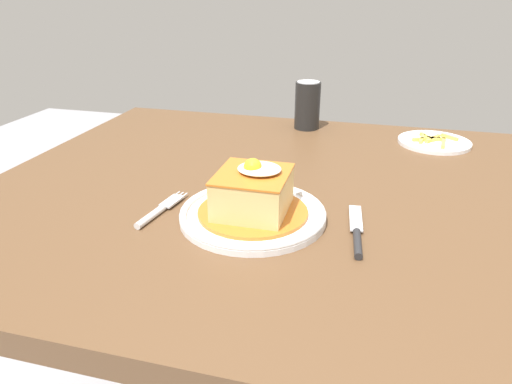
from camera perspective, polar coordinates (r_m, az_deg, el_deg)
The scene contains 7 objects.
dining_table at distance 0.94m, azimuth 6.46°, elevation -5.74°, with size 1.26×0.96×0.77m.
main_plate at distance 0.77m, azimuth -0.38°, elevation -2.68°, with size 0.24×0.24×0.02m.
sandwich_meal at distance 0.76m, azimuth -0.35°, elevation -0.22°, with size 0.18×0.18×0.10m.
fork at distance 0.81m, azimuth -11.88°, elevation -2.32°, with size 0.04×0.14×0.01m.
knife at distance 0.73m, azimuth 12.20°, elevation -5.22°, with size 0.03×0.17×0.01m.
soda_can at distance 1.26m, azimuth 6.28°, elevation 10.45°, with size 0.07×0.07×0.12m.
side_plate_fries at distance 1.22m, azimuth 20.86°, elevation 5.73°, with size 0.17×0.17×0.02m.
Camera 1 is at (0.11, -0.81, 1.14)m, focal length 32.84 mm.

